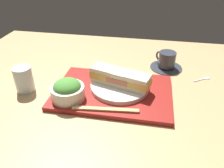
{
  "coord_description": "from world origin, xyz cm",
  "views": [
    {
      "loc": [
        13.96,
        -71.55,
        46.43
      ],
      "look_at": [
        2.21,
        -7.47,
        5.0
      ],
      "focal_mm": 35.92,
      "sensor_mm": 36.0,
      "label": 1
    }
  ],
  "objects_px": {
    "coffee_cup": "(167,61)",
    "sandwich_middle": "(120,78)",
    "chopsticks_pair": "(105,109)",
    "sandwich_far": "(138,82)",
    "sandwich_plate": "(120,86)",
    "salad_bowl": "(67,90)",
    "teaspoon": "(206,78)",
    "sandwich_near": "(103,73)",
    "drinking_glass": "(24,79)"
  },
  "relations": [
    {
      "from": "coffee_cup",
      "to": "sandwich_middle",
      "type": "bearing_deg",
      "value": -127.98
    },
    {
      "from": "coffee_cup",
      "to": "chopsticks_pair",
      "type": "bearing_deg",
      "value": -118.87
    },
    {
      "from": "sandwich_middle",
      "to": "sandwich_far",
      "type": "distance_m",
      "value": 0.07
    },
    {
      "from": "sandwich_plate",
      "to": "sandwich_middle",
      "type": "height_order",
      "value": "sandwich_middle"
    },
    {
      "from": "salad_bowl",
      "to": "teaspoon",
      "type": "height_order",
      "value": "salad_bowl"
    },
    {
      "from": "sandwich_plate",
      "to": "coffee_cup",
      "type": "bearing_deg",
      "value": 52.02
    },
    {
      "from": "salad_bowl",
      "to": "coffee_cup",
      "type": "relative_size",
      "value": 0.83
    },
    {
      "from": "sandwich_far",
      "to": "teaspoon",
      "type": "distance_m",
      "value": 0.32
    },
    {
      "from": "sandwich_plate",
      "to": "teaspoon",
      "type": "relative_size",
      "value": 2.73
    },
    {
      "from": "sandwich_plate",
      "to": "chopsticks_pair",
      "type": "bearing_deg",
      "value": -100.38
    },
    {
      "from": "sandwich_near",
      "to": "drinking_glass",
      "type": "xyz_separation_m",
      "value": [
        -0.28,
        -0.07,
        -0.01
      ]
    },
    {
      "from": "sandwich_plate",
      "to": "drinking_glass",
      "type": "height_order",
      "value": "drinking_glass"
    },
    {
      "from": "chopsticks_pair",
      "to": "teaspoon",
      "type": "height_order",
      "value": "chopsticks_pair"
    },
    {
      "from": "sandwich_far",
      "to": "coffee_cup",
      "type": "bearing_deg",
      "value": 65.86
    },
    {
      "from": "coffee_cup",
      "to": "drinking_glass",
      "type": "relative_size",
      "value": 1.46
    },
    {
      "from": "sandwich_middle",
      "to": "drinking_glass",
      "type": "height_order",
      "value": "drinking_glass"
    },
    {
      "from": "sandwich_near",
      "to": "sandwich_middle",
      "type": "bearing_deg",
      "value": -16.28
    },
    {
      "from": "drinking_glass",
      "to": "teaspoon",
      "type": "xyz_separation_m",
      "value": [
        0.67,
        0.2,
        -0.04
      ]
    },
    {
      "from": "coffee_cup",
      "to": "drinking_glass",
      "type": "height_order",
      "value": "drinking_glass"
    },
    {
      "from": "salad_bowl",
      "to": "chopsticks_pair",
      "type": "bearing_deg",
      "value": -17.0
    },
    {
      "from": "drinking_glass",
      "to": "salad_bowl",
      "type": "bearing_deg",
      "value": -12.62
    },
    {
      "from": "salad_bowl",
      "to": "teaspoon",
      "type": "bearing_deg",
      "value": 26.62
    },
    {
      "from": "sandwich_middle",
      "to": "chopsticks_pair",
      "type": "height_order",
      "value": "sandwich_middle"
    },
    {
      "from": "teaspoon",
      "to": "sandwich_middle",
      "type": "bearing_deg",
      "value": -155.13
    },
    {
      "from": "sandwich_near",
      "to": "salad_bowl",
      "type": "xyz_separation_m",
      "value": [
        -0.1,
        -0.11,
        -0.01
      ]
    },
    {
      "from": "sandwich_far",
      "to": "salad_bowl",
      "type": "xyz_separation_m",
      "value": [
        -0.23,
        -0.07,
        -0.01
      ]
    },
    {
      "from": "sandwich_plate",
      "to": "coffee_cup",
      "type": "height_order",
      "value": "coffee_cup"
    },
    {
      "from": "sandwich_plate",
      "to": "drinking_glass",
      "type": "bearing_deg",
      "value": -171.14
    },
    {
      "from": "sandwich_middle",
      "to": "sandwich_far",
      "type": "height_order",
      "value": "same"
    },
    {
      "from": "coffee_cup",
      "to": "teaspoon",
      "type": "relative_size",
      "value": 1.77
    },
    {
      "from": "teaspoon",
      "to": "salad_bowl",
      "type": "bearing_deg",
      "value": -153.38
    },
    {
      "from": "sandwich_plate",
      "to": "drinking_glass",
      "type": "xyz_separation_m",
      "value": [
        -0.34,
        -0.05,
        0.02
      ]
    },
    {
      "from": "sandwich_plate",
      "to": "sandwich_far",
      "type": "relative_size",
      "value": 2.13
    },
    {
      "from": "sandwich_far",
      "to": "drinking_glass",
      "type": "bearing_deg",
      "value": -175.13
    },
    {
      "from": "sandwich_near",
      "to": "teaspoon",
      "type": "height_order",
      "value": "sandwich_near"
    },
    {
      "from": "sandwich_plate",
      "to": "salad_bowl",
      "type": "height_order",
      "value": "salad_bowl"
    },
    {
      "from": "chopsticks_pair",
      "to": "coffee_cup",
      "type": "bearing_deg",
      "value": 61.13
    },
    {
      "from": "sandwich_near",
      "to": "chopsticks_pair",
      "type": "height_order",
      "value": "sandwich_near"
    },
    {
      "from": "sandwich_middle",
      "to": "coffee_cup",
      "type": "relative_size",
      "value": 0.7
    },
    {
      "from": "sandwich_far",
      "to": "chopsticks_pair",
      "type": "distance_m",
      "value": 0.15
    },
    {
      "from": "teaspoon",
      "to": "sandwich_plate",
      "type": "bearing_deg",
      "value": -155.13
    },
    {
      "from": "sandwich_near",
      "to": "coffee_cup",
      "type": "bearing_deg",
      "value": 40.38
    },
    {
      "from": "sandwich_plate",
      "to": "coffee_cup",
      "type": "relative_size",
      "value": 1.55
    },
    {
      "from": "sandwich_plate",
      "to": "sandwich_far",
      "type": "xyz_separation_m",
      "value": [
        0.06,
        -0.02,
        0.03
      ]
    },
    {
      "from": "sandwich_near",
      "to": "sandwich_far",
      "type": "height_order",
      "value": "sandwich_near"
    },
    {
      "from": "sandwich_far",
      "to": "teaspoon",
      "type": "xyz_separation_m",
      "value": [
        0.26,
        0.17,
        -0.05
      ]
    },
    {
      "from": "sandwich_plate",
      "to": "salad_bowl",
      "type": "distance_m",
      "value": 0.19
    },
    {
      "from": "sandwich_near",
      "to": "salad_bowl",
      "type": "bearing_deg",
      "value": -131.15
    },
    {
      "from": "sandwich_near",
      "to": "drinking_glass",
      "type": "bearing_deg",
      "value": -165.48
    },
    {
      "from": "sandwich_far",
      "to": "salad_bowl",
      "type": "bearing_deg",
      "value": -161.68
    }
  ]
}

